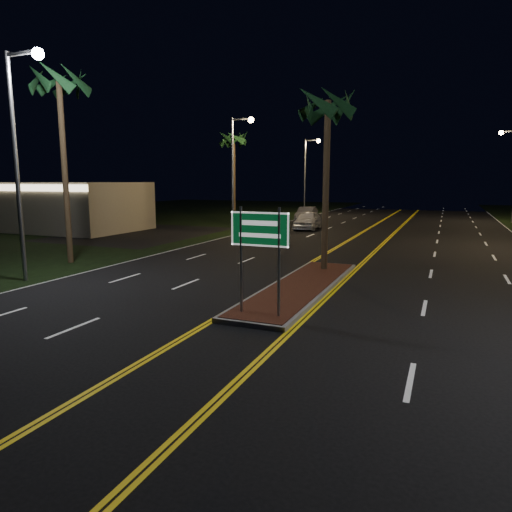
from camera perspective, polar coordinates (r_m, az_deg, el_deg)
The scene contains 13 objects.
ground at distance 11.38m, azimuth -5.00°, elevation -11.68°, with size 120.00×120.00×0.00m, color black.
grass_left at distance 49.22m, azimuth -22.77°, elevation 3.85°, with size 40.00×110.00×0.01m, color black.
median_island at distance 17.59m, azimuth 5.65°, elevation -3.83°, with size 2.25×10.25×0.17m.
highway_sign at distance 13.27m, azimuth 0.46°, elevation 2.09°, with size 1.80×0.08×3.20m.
commercial_building at distance 42.75m, azimuth -23.93°, elevation 5.75°, with size 15.00×8.12×4.00m.
streetlight_left_near at distance 20.62m, azimuth -27.29°, elevation 12.72°, with size 1.91×0.44×9.00m.
streetlight_left_mid at distance 36.89m, azimuth -2.39°, elevation 11.77°, with size 1.91×0.44×9.00m.
streetlight_left_far at distance 55.64m, azimuth 6.52°, elevation 10.89°, with size 1.91×0.44×9.00m.
palm_median at distance 20.75m, azimuth 8.98°, elevation 18.09°, with size 2.40×2.40×8.30m.
palm_left_near at distance 25.08m, azimuth -23.42°, elevation 19.17°, with size 2.40×2.40×9.80m.
palm_left_far at distance 41.57m, azimuth -2.82°, elevation 14.37°, with size 2.40×2.40×8.80m.
car_near at distance 39.39m, azimuth 6.44°, elevation 4.66°, with size 2.35×5.48×1.83m, color silver.
car_far at distance 47.46m, azimuth 6.33°, elevation 5.37°, with size 2.20×5.12×1.71m, color #A1A1AA.
Camera 1 is at (4.98, -9.39, 4.07)m, focal length 32.00 mm.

